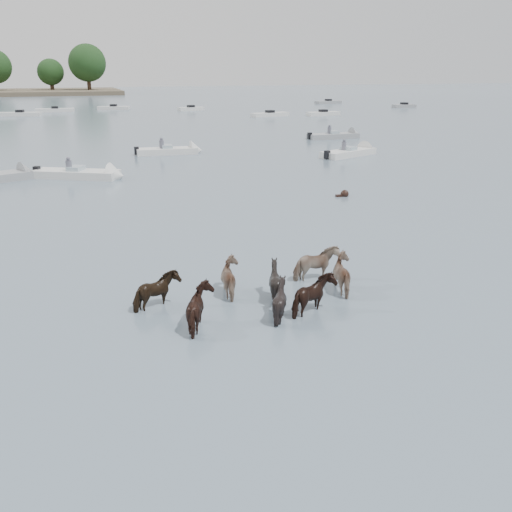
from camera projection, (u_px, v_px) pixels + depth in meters
name	position (u px, v px, depth m)	size (l,w,h in m)	color
ground	(322.00, 306.00, 16.35)	(400.00, 400.00, 0.00)	#4A5A6B
pony_herd	(269.00, 288.00, 16.48)	(7.19, 3.53, 1.29)	black
swimming_pony	(344.00, 194.00, 30.24)	(0.72, 0.44, 0.44)	black
motorboat_b	(88.00, 175.00, 35.13)	(5.78, 4.12, 1.92)	silver
motorboat_c	(177.00, 151.00, 45.16)	(5.39, 1.93, 1.92)	silver
motorboat_d	(354.00, 152.00, 44.47)	(5.63, 3.65, 1.92)	silver
motorboat_e	(340.00, 136.00, 55.15)	(5.58, 1.69, 1.92)	gray
distant_flotilla	(96.00, 113.00, 82.01)	(103.15, 27.79, 0.93)	silver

